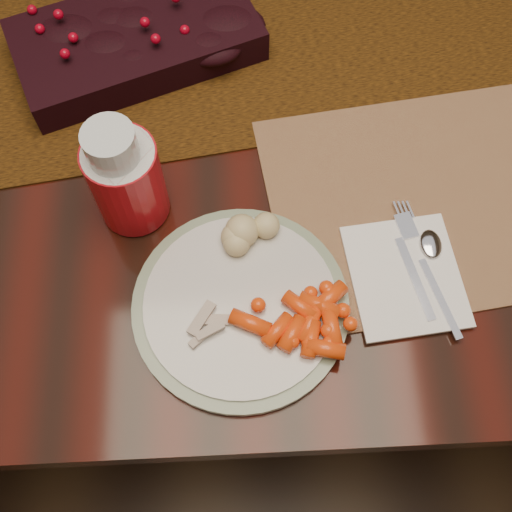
{
  "coord_description": "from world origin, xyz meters",
  "views": [
    {
      "loc": [
        -0.05,
        -0.6,
        1.48
      ],
      "look_at": [
        -0.03,
        -0.28,
        0.8
      ],
      "focal_mm": 45.0,
      "sensor_mm": 36.0,
      "label": 1
    }
  ],
  "objects_px": {
    "baby_carrots": "(291,319)",
    "red_cup": "(127,182)",
    "wine_glass": "(122,176)",
    "dining_table": "(266,215)",
    "mashed_potatoes": "(249,230)",
    "napkin": "(405,276)",
    "dinner_plate": "(241,305)",
    "centerpiece": "(135,36)",
    "turkey_shreds": "(207,323)",
    "placemat_main": "(438,198)"
  },
  "relations": [
    {
      "from": "dining_table",
      "to": "centerpiece",
      "type": "relative_size",
      "value": 5.31
    },
    {
      "from": "dining_table",
      "to": "wine_glass",
      "type": "bearing_deg",
      "value": -135.13
    },
    {
      "from": "centerpiece",
      "to": "baby_carrots",
      "type": "relative_size",
      "value": 2.91
    },
    {
      "from": "placemat_main",
      "to": "dinner_plate",
      "type": "height_order",
      "value": "dinner_plate"
    },
    {
      "from": "centerpiece",
      "to": "napkin",
      "type": "bearing_deg",
      "value": -47.95
    },
    {
      "from": "centerpiece",
      "to": "wine_glass",
      "type": "bearing_deg",
      "value": -90.04
    },
    {
      "from": "napkin",
      "to": "wine_glass",
      "type": "height_order",
      "value": "wine_glass"
    },
    {
      "from": "wine_glass",
      "to": "dinner_plate",
      "type": "bearing_deg",
      "value": -46.71
    },
    {
      "from": "dining_table",
      "to": "mashed_potatoes",
      "type": "xyz_separation_m",
      "value": [
        -0.04,
        -0.25,
        0.42
      ]
    },
    {
      "from": "dining_table",
      "to": "baby_carrots",
      "type": "height_order",
      "value": "baby_carrots"
    },
    {
      "from": "dining_table",
      "to": "red_cup",
      "type": "xyz_separation_m",
      "value": [
        -0.19,
        -0.18,
        0.44
      ]
    },
    {
      "from": "dining_table",
      "to": "wine_glass",
      "type": "xyz_separation_m",
      "value": [
        -0.19,
        -0.19,
        0.46
      ]
    },
    {
      "from": "baby_carrots",
      "to": "napkin",
      "type": "distance_m",
      "value": 0.16
    },
    {
      "from": "placemat_main",
      "to": "centerpiece",
      "type": "bearing_deg",
      "value": 138.99
    },
    {
      "from": "dinner_plate",
      "to": "dining_table",
      "type": "bearing_deg",
      "value": 80.68
    },
    {
      "from": "centerpiece",
      "to": "placemat_main",
      "type": "xyz_separation_m",
      "value": [
        0.4,
        -0.26,
        -0.03
      ]
    },
    {
      "from": "mashed_potatoes",
      "to": "napkin",
      "type": "xyz_separation_m",
      "value": [
        0.19,
        -0.05,
        -0.04
      ]
    },
    {
      "from": "turkey_shreds",
      "to": "dinner_plate",
      "type": "bearing_deg",
      "value": 32.88
    },
    {
      "from": "mashed_potatoes",
      "to": "red_cup",
      "type": "relative_size",
      "value": 0.7
    },
    {
      "from": "dining_table",
      "to": "baby_carrots",
      "type": "relative_size",
      "value": 15.42
    },
    {
      "from": "red_cup",
      "to": "baby_carrots",
      "type": "bearing_deg",
      "value": -42.46
    },
    {
      "from": "centerpiece",
      "to": "red_cup",
      "type": "height_order",
      "value": "red_cup"
    },
    {
      "from": "baby_carrots",
      "to": "mashed_potatoes",
      "type": "xyz_separation_m",
      "value": [
        -0.04,
        0.11,
        0.01
      ]
    },
    {
      "from": "turkey_shreds",
      "to": "napkin",
      "type": "relative_size",
      "value": 0.44
    },
    {
      "from": "dining_table",
      "to": "mashed_potatoes",
      "type": "distance_m",
      "value": 0.49
    },
    {
      "from": "dining_table",
      "to": "wine_glass",
      "type": "height_order",
      "value": "wine_glass"
    },
    {
      "from": "turkey_shreds",
      "to": "red_cup",
      "type": "xyz_separation_m",
      "value": [
        -0.09,
        0.17,
        0.04
      ]
    },
    {
      "from": "baby_carrots",
      "to": "mashed_potatoes",
      "type": "bearing_deg",
      "value": 111.5
    },
    {
      "from": "centerpiece",
      "to": "dinner_plate",
      "type": "bearing_deg",
      "value": -71.68
    },
    {
      "from": "mashed_potatoes",
      "to": "napkin",
      "type": "bearing_deg",
      "value": -15.98
    },
    {
      "from": "dinner_plate",
      "to": "red_cup",
      "type": "xyz_separation_m",
      "value": [
        -0.13,
        0.15,
        0.05
      ]
    },
    {
      "from": "turkey_shreds",
      "to": "centerpiece",
      "type": "bearing_deg",
      "value": 102.34
    },
    {
      "from": "mashed_potatoes",
      "to": "wine_glass",
      "type": "xyz_separation_m",
      "value": [
        -0.15,
        0.06,
        0.04
      ]
    },
    {
      "from": "centerpiece",
      "to": "dinner_plate",
      "type": "relative_size",
      "value": 1.3
    },
    {
      "from": "placemat_main",
      "to": "napkin",
      "type": "xyz_separation_m",
      "value": [
        -0.06,
        -0.11,
        0.0
      ]
    },
    {
      "from": "turkey_shreds",
      "to": "napkin",
      "type": "xyz_separation_m",
      "value": [
        0.24,
        0.06,
        -0.02
      ]
    },
    {
      "from": "dining_table",
      "to": "mashed_potatoes",
      "type": "height_order",
      "value": "mashed_potatoes"
    },
    {
      "from": "red_cup",
      "to": "wine_glass",
      "type": "bearing_deg",
      "value": -134.53
    },
    {
      "from": "mashed_potatoes",
      "to": "red_cup",
      "type": "xyz_separation_m",
      "value": [
        -0.14,
        0.06,
        0.02
      ]
    },
    {
      "from": "dining_table",
      "to": "baby_carrots",
      "type": "xyz_separation_m",
      "value": [
        0.0,
        -0.36,
        0.4
      ]
    },
    {
      "from": "mashed_potatoes",
      "to": "centerpiece",
      "type": "bearing_deg",
      "value": 114.76
    },
    {
      "from": "dinner_plate",
      "to": "baby_carrots",
      "type": "bearing_deg",
      "value": -25.15
    },
    {
      "from": "dinner_plate",
      "to": "centerpiece",
      "type": "bearing_deg",
      "value": 108.32
    },
    {
      "from": "baby_carrots",
      "to": "placemat_main",
      "type": "bearing_deg",
      "value": 39.19
    },
    {
      "from": "placemat_main",
      "to": "baby_carrots",
      "type": "height_order",
      "value": "baby_carrots"
    },
    {
      "from": "baby_carrots",
      "to": "wine_glass",
      "type": "bearing_deg",
      "value": 138.53
    },
    {
      "from": "placemat_main",
      "to": "dinner_plate",
      "type": "bearing_deg",
      "value": -159.32
    },
    {
      "from": "baby_carrots",
      "to": "red_cup",
      "type": "distance_m",
      "value": 0.26
    },
    {
      "from": "baby_carrots",
      "to": "red_cup",
      "type": "relative_size",
      "value": 0.95
    },
    {
      "from": "red_cup",
      "to": "napkin",
      "type": "bearing_deg",
      "value": -18.99
    }
  ]
}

